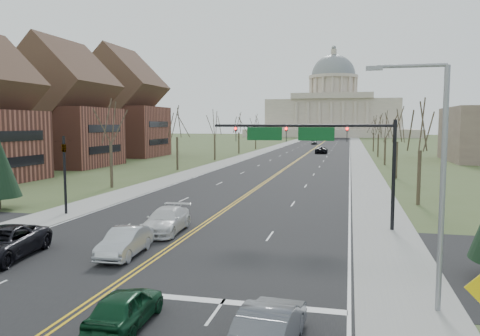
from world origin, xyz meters
The scene contains 32 objects.
ground centered at (0.00, 0.00, 0.00)m, with size 600.00×600.00×0.00m, color #43542A.
road centered at (0.00, 110.00, 0.01)m, with size 20.00×380.00×0.01m, color black.
cross_road centered at (0.00, 6.00, 0.01)m, with size 120.00×14.00×0.01m, color black.
sidewalk_left centered at (-12.00, 110.00, 0.01)m, with size 4.00×380.00×0.03m, color gray.
sidewalk_right centered at (12.00, 110.00, 0.01)m, with size 4.00×380.00×0.03m, color gray.
center_line centered at (0.00, 110.00, 0.01)m, with size 0.42×380.00×0.01m, color gold.
edge_line_left centered at (-9.80, 110.00, 0.01)m, with size 0.15×380.00×0.01m, color silver.
edge_line_right centered at (9.80, 110.00, 0.01)m, with size 0.15×380.00×0.01m, color silver.
stop_bar centered at (5.00, -1.00, 0.01)m, with size 9.50×0.50×0.01m, color silver.
capitol centered at (0.00, 249.91, 14.20)m, with size 90.00×60.00×50.00m.
signal_mast centered at (7.45, 13.50, 5.76)m, with size 12.12×0.44×7.20m.
signal_left centered at (-11.50, 13.50, 3.71)m, with size 0.32×0.36×6.00m.
street_light centered at (12.74, 0.00, 5.23)m, with size 2.90×0.25×9.07m.
tree_r_0 centered at (15.50, 24.00, 6.55)m, with size 3.74×3.74×8.50m.
tree_l_0 centered at (-15.50, 28.00, 6.94)m, with size 3.96×3.96×9.00m.
tree_r_1 centered at (15.50, 44.00, 6.55)m, with size 3.74×3.74×8.50m.
tree_l_1 centered at (-15.50, 48.00, 6.94)m, with size 3.96×3.96×9.00m.
tree_r_2 centered at (15.50, 64.00, 6.55)m, with size 3.74×3.74×8.50m.
tree_l_2 centered at (-15.50, 68.00, 6.94)m, with size 3.96×3.96×9.00m.
tree_r_3 centered at (15.50, 84.00, 6.55)m, with size 3.74×3.74×8.50m.
tree_l_3 centered at (-15.50, 88.00, 6.94)m, with size 3.96×3.96×9.00m.
tree_r_4 centered at (15.50, 104.00, 6.55)m, with size 3.74×3.74×8.50m.
tree_l_4 centered at (-15.50, 108.00, 6.94)m, with size 3.96×3.96×9.00m.
bldg_left_mid centered at (-36.00, 50.00, 8.54)m, with size 15.10×14.28×20.75m.
bldg_left_far centered at (-38.00, 74.00, 9.54)m, with size 17.10×14.28×23.25m.
car_nb_inner_lead centered at (2.34, -3.88, 0.68)m, with size 1.57×3.91×1.33m, color #0C361D.
car_nb_outer_lead centered at (7.42, -4.39, 0.75)m, with size 1.56×4.49×1.48m, color #51545A.
car_sb_inner_lead centered at (-1.69, 4.00, 0.74)m, with size 1.55×4.44×1.46m, color #AFB3B7.
car_sb_outer_lead centered at (-7.53, 2.02, 0.83)m, with size 2.70×5.86×1.63m, color black.
car_sb_inner_second centered at (-1.64, 9.50, 0.78)m, with size 2.16×5.31×1.54m, color silver.
car_far_nb centered at (3.25, 92.89, 0.82)m, with size 2.69×5.84×1.62m, color black.
car_far_sb centered at (-2.07, 140.84, 0.81)m, with size 1.89×4.70×1.60m, color #494C50.
Camera 1 is at (9.68, -18.01, 6.92)m, focal length 35.00 mm.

